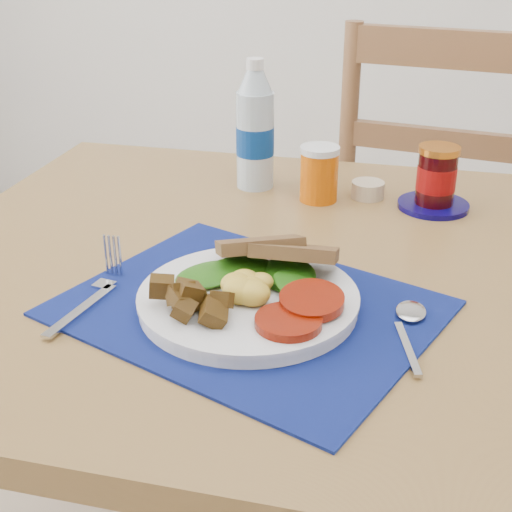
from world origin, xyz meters
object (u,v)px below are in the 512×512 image
at_px(water_bottle, 255,132).
at_px(juice_glass, 319,175).
at_px(breakfast_plate, 243,294).
at_px(jam_on_saucer, 436,181).
at_px(chair_far, 439,193).

distance_m(water_bottle, juice_glass, 0.14).
xyz_separation_m(breakfast_plate, water_bottle, (-0.09, 0.43, 0.08)).
xyz_separation_m(breakfast_plate, juice_glass, (0.03, 0.39, 0.02)).
height_order(breakfast_plate, juice_glass, juice_glass).
relative_size(breakfast_plate, water_bottle, 1.19).
bearing_deg(water_bottle, jam_on_saucer, -5.64).
bearing_deg(chair_far, breakfast_plate, 82.72).
bearing_deg(jam_on_saucer, breakfast_plate, -118.95).
bearing_deg(breakfast_plate, chair_far, 58.33).
distance_m(water_bottle, jam_on_saucer, 0.31).
xyz_separation_m(water_bottle, jam_on_saucer, (0.31, -0.03, -0.05)).
xyz_separation_m(juice_glass, jam_on_saucer, (0.19, 0.01, 0.00)).
distance_m(breakfast_plate, juice_glass, 0.39).
bearing_deg(chair_far, water_bottle, 61.72).
distance_m(chair_far, breakfast_plate, 0.92).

